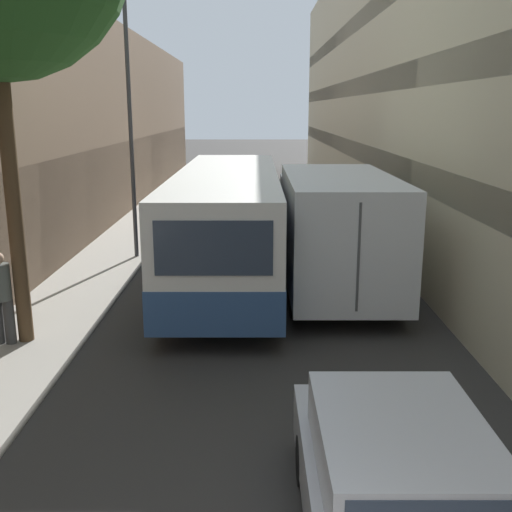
{
  "coord_description": "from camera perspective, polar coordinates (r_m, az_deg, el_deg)",
  "views": [
    {
      "loc": [
        -0.03,
        -1.95,
        4.44
      ],
      "look_at": [
        -0.03,
        9.61,
        1.6
      ],
      "focal_mm": 42.0,
      "sensor_mm": 36.0,
      "label": 1
    }
  ],
  "objects": [
    {
      "name": "ground_plane",
      "position": [
        17.52,
        0.09,
        -0.87
      ],
      "size": [
        150.0,
        150.0,
        0.0
      ],
      "primitive_type": "plane",
      "color": "#33302D"
    },
    {
      "name": "sidewalk_left",
      "position": [
        18.05,
        -14.14,
        -0.63
      ],
      "size": [
        2.12,
        60.0,
        0.14
      ],
      "color": "#9E998E",
      "rests_on": "ground_plane"
    },
    {
      "name": "building_left_shopfront",
      "position": [
        18.19,
        -21.51,
        10.09
      ],
      "size": [
        2.4,
        60.0,
        7.83
      ],
      "color": "brown",
      "rests_on": "ground_plane"
    },
    {
      "name": "building_right_apartment",
      "position": [
        17.76,
        17.68,
        17.03
      ],
      "size": [
        2.4,
        60.0,
        11.31
      ],
      "color": "beige",
      "rests_on": "ground_plane"
    },
    {
      "name": "car_hatchback",
      "position": [
        6.56,
        13.56,
        -20.96
      ],
      "size": [
        1.88,
        4.17,
        1.47
      ],
      "color": "#B7B7BC",
      "rests_on": "ground_plane"
    },
    {
      "name": "bus",
      "position": [
        15.96,
        -2.7,
        3.32
      ],
      "size": [
        2.58,
        11.07,
        2.88
      ],
      "color": "silver",
      "rests_on": "ground_plane"
    },
    {
      "name": "box_truck",
      "position": [
        15.39,
        7.32,
        3.04
      ],
      "size": [
        2.47,
        8.2,
        2.93
      ],
      "color": "silver",
      "rests_on": "ground_plane"
    },
    {
      "name": "panel_van",
      "position": [
        26.69,
        -2.73,
        6.45
      ],
      "size": [
        1.88,
        4.03,
        1.84
      ],
      "color": "silver",
      "rests_on": "ground_plane"
    },
    {
      "name": "pedestrian",
      "position": [
        12.08,
        -23.14,
        -3.44
      ],
      "size": [
        0.41,
        0.39,
        1.77
      ],
      "color": "#383838",
      "rests_on": "sidewalk_left"
    },
    {
      "name": "street_lamp",
      "position": [
        17.9,
        -12.17,
        17.42
      ],
      "size": [
        0.36,
        0.8,
        8.19
      ],
      "color": "#38383D",
      "rests_on": "sidewalk_left"
    }
  ]
}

